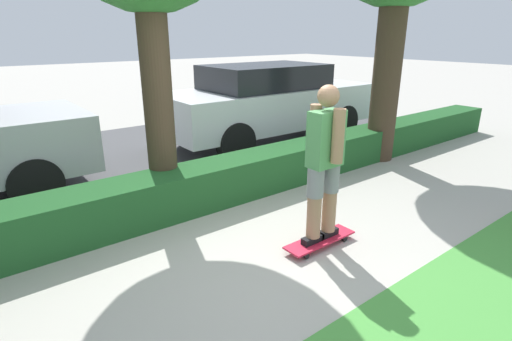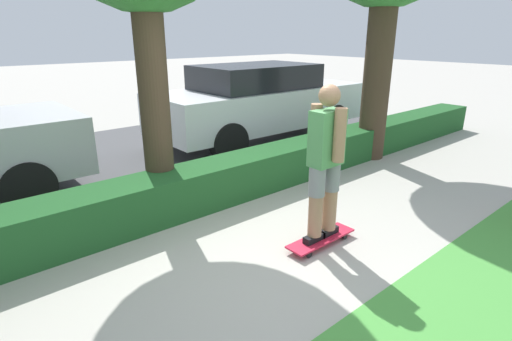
# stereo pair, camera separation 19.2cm
# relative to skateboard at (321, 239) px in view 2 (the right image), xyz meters

# --- Properties ---
(ground_plane) EXTENTS (60.00, 60.00, 0.00)m
(ground_plane) POSITION_rel_skateboard_xyz_m (-0.54, 0.10, -0.07)
(ground_plane) COLOR #ADA89E
(street_asphalt) EXTENTS (14.52, 5.00, 0.01)m
(street_asphalt) POSITION_rel_skateboard_xyz_m (-0.54, 4.30, -0.07)
(street_asphalt) COLOR #474749
(street_asphalt) RESTS_ON ground_plane
(hedge_row) EXTENTS (14.52, 0.60, 0.55)m
(hedge_row) POSITION_rel_skateboard_xyz_m (-0.54, 1.70, 0.20)
(hedge_row) COLOR #1E5123
(hedge_row) RESTS_ON ground_plane
(skateboard) EXTENTS (0.86, 0.24, 0.08)m
(skateboard) POSITION_rel_skateboard_xyz_m (0.00, 0.00, 0.00)
(skateboard) COLOR red
(skateboard) RESTS_ON ground_plane
(skater_person) EXTENTS (0.49, 0.42, 1.62)m
(skater_person) POSITION_rel_skateboard_xyz_m (0.00, -0.00, 0.88)
(skater_person) COLOR black
(skater_person) RESTS_ON skateboard
(parked_car_middle) EXTENTS (4.54, 1.78, 1.57)m
(parked_car_middle) POSITION_rel_skateboard_xyz_m (2.35, 3.72, 0.77)
(parked_car_middle) COLOR silver
(parked_car_middle) RESTS_ON ground_plane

